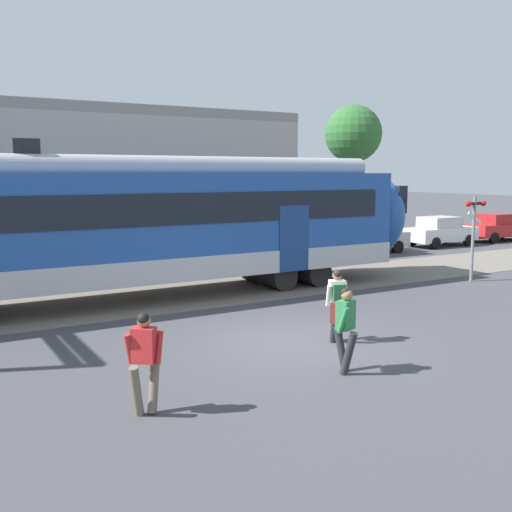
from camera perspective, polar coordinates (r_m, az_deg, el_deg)
name	(u,v)px	position (r m, az deg, el deg)	size (l,w,h in m)	color
ground_plane	(299,342)	(13.80, 4.16, -8.14)	(160.00, 160.00, 0.00)	#424247
pedestrian_red	(144,356)	(9.70, -10.58, -9.33)	(0.67, 0.46, 1.67)	#6B6051
pedestrian_green	(344,322)	(11.59, 8.41, -6.28)	(0.53, 0.71, 1.67)	#28282D
pedestrian_white	(337,299)	(13.64, 7.75, -4.10)	(0.65, 0.58, 1.67)	#28282D
parked_car_silver	(366,237)	(29.16, 10.47, 1.84)	(4.09, 1.94, 1.54)	#B7BABF
parked_car_white	(440,231)	(32.74, 17.16, 2.27)	(4.02, 1.80, 1.54)	silver
parked_car_red	(498,227)	(36.30, 22.07, 2.57)	(4.06, 1.88, 1.54)	#B22323
crossing_signal	(474,225)	(22.31, 20.05, 2.81)	(0.96, 0.22, 3.00)	gray
background_building	(54,188)	(25.25, -18.71, 6.14)	(20.02, 5.00, 9.20)	#B2A899
street_tree_right	(353,135)	(35.02, 9.24, 11.34)	(3.24, 3.24, 7.62)	brown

